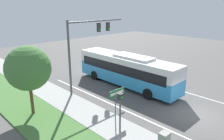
{
  "coord_description": "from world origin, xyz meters",
  "views": [
    {
      "loc": [
        -15.72,
        -6.46,
        8.38
      ],
      "look_at": [
        -0.38,
        9.33,
        1.75
      ],
      "focal_mm": 35.0,
      "sensor_mm": 36.0,
      "label": 1
    }
  ],
  "objects_px": {
    "bus": "(126,69)",
    "pedestrian_signal": "(120,106)",
    "signal_gantry": "(86,41)",
    "street_sign": "(116,98)"
  },
  "relations": [
    {
      "from": "bus",
      "to": "pedestrian_signal",
      "type": "height_order",
      "value": "bus"
    },
    {
      "from": "pedestrian_signal",
      "to": "signal_gantry",
      "type": "bearing_deg",
      "value": 66.94
    },
    {
      "from": "signal_gantry",
      "to": "pedestrian_signal",
      "type": "bearing_deg",
      "value": -113.06
    },
    {
      "from": "signal_gantry",
      "to": "pedestrian_signal",
      "type": "distance_m",
      "value": 8.87
    },
    {
      "from": "pedestrian_signal",
      "to": "street_sign",
      "type": "xyz_separation_m",
      "value": [
        1.08,
        1.42,
        -0.15
      ]
    },
    {
      "from": "bus",
      "to": "street_sign",
      "type": "relative_size",
      "value": 4.9
    },
    {
      "from": "signal_gantry",
      "to": "street_sign",
      "type": "distance_m",
      "value": 7.35
    },
    {
      "from": "bus",
      "to": "street_sign",
      "type": "height_order",
      "value": "bus"
    },
    {
      "from": "bus",
      "to": "pedestrian_signal",
      "type": "bearing_deg",
      "value": -140.27
    },
    {
      "from": "pedestrian_signal",
      "to": "street_sign",
      "type": "distance_m",
      "value": 1.79
    }
  ]
}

